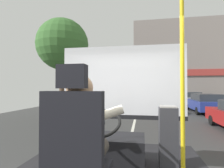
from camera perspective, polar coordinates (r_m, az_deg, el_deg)
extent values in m
cube|color=#363636|center=(10.91, 7.67, -10.43)|extent=(18.00, 44.00, 0.05)
cube|color=silver|center=(10.90, 7.67, -10.29)|extent=(0.12, 39.60, 0.00)
cube|color=black|center=(1.41, -12.79, -15.72)|extent=(0.48, 0.10, 0.66)
cube|color=black|center=(1.37, -12.71, 2.37)|extent=(0.22, 0.10, 0.18)
cylinder|color=#332D28|center=(1.74, -5.40, -21.26)|extent=(0.18, 0.43, 0.18)
cylinder|color=#332D28|center=(1.80, -11.80, -20.57)|extent=(0.18, 0.43, 0.18)
cylinder|color=silver|center=(1.57, -10.46, -15.74)|extent=(0.30, 0.30, 0.58)
cube|color=navy|center=(1.70, -8.56, -12.20)|extent=(0.06, 0.01, 0.36)
sphere|color=#A37A5B|center=(1.52, -10.41, -1.22)|extent=(0.23, 0.23, 0.23)
cylinder|color=silver|center=(1.75, -4.78, -10.66)|extent=(0.53, 0.20, 0.24)
cylinder|color=silver|center=(1.80, -10.49, -10.36)|extent=(0.53, 0.20, 0.24)
cube|color=black|center=(2.75, -1.86, -20.29)|extent=(1.10, 0.56, 0.40)
cylinder|color=black|center=(2.31, -3.79, -16.24)|extent=(0.07, 0.24, 0.39)
torus|color=black|center=(2.19, -4.35, -12.31)|extent=(0.55, 0.51, 0.28)
cylinder|color=black|center=(2.19, -4.35, -12.31)|extent=(0.15, 0.15, 0.10)
cylinder|color=yellow|center=(2.01, 21.75, -1.65)|extent=(0.04, 0.04, 2.16)
cube|color=#333338|center=(2.69, 17.64, -15.92)|extent=(0.24, 0.21, 0.82)
cube|color=#9E9993|center=(2.62, 17.59, -6.96)|extent=(0.22, 0.19, 0.02)
cube|color=silver|center=(3.60, 3.30, 1.23)|extent=(2.50, 0.01, 1.40)
cube|color=black|center=(3.65, 3.32, -10.47)|extent=(2.50, 0.08, 0.08)
cylinder|color=#4C3828|center=(10.24, -15.69, -1.81)|extent=(0.34, 0.34, 3.22)
sphere|color=#37672D|center=(10.52, -15.62, 12.19)|extent=(2.87, 2.87, 2.87)
cube|color=gray|center=(20.70, 20.49, 5.72)|extent=(9.35, 5.39, 8.37)
cube|color=#9E332D|center=(17.91, 22.14, 3.42)|extent=(8.98, 0.12, 0.60)
cylinder|color=black|center=(9.49, 29.46, -10.15)|extent=(0.14, 0.46, 0.46)
cube|color=navy|center=(13.96, 27.68, -5.90)|extent=(1.73, 3.86, 0.60)
cube|color=#282D33|center=(13.71, 27.95, -3.77)|extent=(1.42, 2.12, 0.46)
cylinder|color=black|center=(15.38, 29.26, -6.56)|extent=(0.14, 0.49, 0.49)
cylinder|color=black|center=(14.92, 23.23, -6.79)|extent=(0.14, 0.49, 0.49)
cylinder|color=black|center=(12.62, 25.78, -7.82)|extent=(0.14, 0.49, 0.49)
cube|color=silver|center=(18.28, 23.38, -4.76)|extent=(1.87, 4.38, 0.61)
cube|color=#282D33|center=(18.00, 23.56, -3.11)|extent=(1.53, 2.41, 0.46)
cylinder|color=black|center=(19.83, 24.96, -5.34)|extent=(0.14, 0.50, 0.50)
cylinder|color=black|center=(19.45, 19.88, -5.46)|extent=(0.14, 0.50, 0.50)
cylinder|color=black|center=(17.24, 27.33, -5.97)|extent=(0.14, 0.50, 0.50)
cylinder|color=black|center=(16.79, 21.51, -6.15)|extent=(0.14, 0.50, 0.50)
cube|color=#195633|center=(23.02, 19.43, -4.02)|extent=(1.75, 4.26, 0.61)
cube|color=#282D33|center=(22.74, 19.52, -2.69)|extent=(1.43, 2.34, 0.47)
cylinder|color=black|center=(24.48, 20.84, -4.55)|extent=(0.14, 0.50, 0.50)
cylinder|color=black|center=(24.22, 16.96, -4.61)|extent=(0.14, 0.50, 0.50)
cylinder|color=black|center=(21.90, 22.16, -4.95)|extent=(0.14, 0.50, 0.50)
cylinder|color=black|center=(21.60, 17.84, -5.03)|extent=(0.14, 0.50, 0.50)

